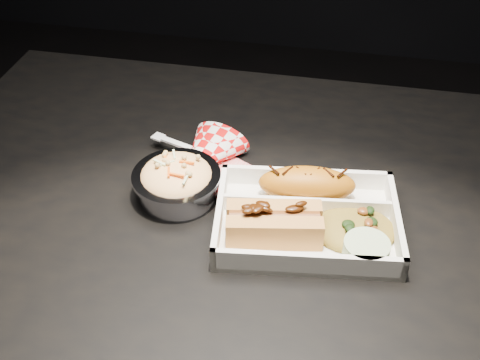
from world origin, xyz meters
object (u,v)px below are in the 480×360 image
fried_pastry (307,184)px  napkin_fork (205,156)px  hotdog (274,222)px  foil_coleslaw_cup (177,180)px  food_tray (306,222)px  dining_table (285,259)px

fried_pastry → napkin_fork: (-0.17, 0.06, -0.02)m
hotdog → foil_coleslaw_cup: (-0.15, 0.06, -0.00)m
food_tray → hotdog: size_ratio=1.98×
hotdog → foil_coleslaw_cup: bearing=147.7°
foil_coleslaw_cup → napkin_fork: bearing=75.8°
foil_coleslaw_cup → dining_table: bearing=-3.6°
food_tray → fried_pastry: fried_pastry is taller
food_tray → foil_coleslaw_cup: foil_coleslaw_cup is taller
hotdog → napkin_fork: 0.20m
fried_pastry → hotdog: size_ratio=1.02×
food_tray → hotdog: (-0.04, -0.03, 0.02)m
fried_pastry → food_tray: bearing=-82.7°
hotdog → foil_coleslaw_cup: size_ratio=1.06×
dining_table → fried_pastry: 0.13m
hotdog → napkin_fork: bearing=122.0°
food_tray → napkin_fork: size_ratio=1.54×
fried_pastry → napkin_fork: size_ratio=0.79×
food_tray → hotdog: hotdog is taller
fried_pastry → hotdog: bearing=-111.5°
fried_pastry → napkin_fork: 0.18m
dining_table → fried_pastry: (0.02, 0.04, 0.12)m
dining_table → fried_pastry: fried_pastry is taller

